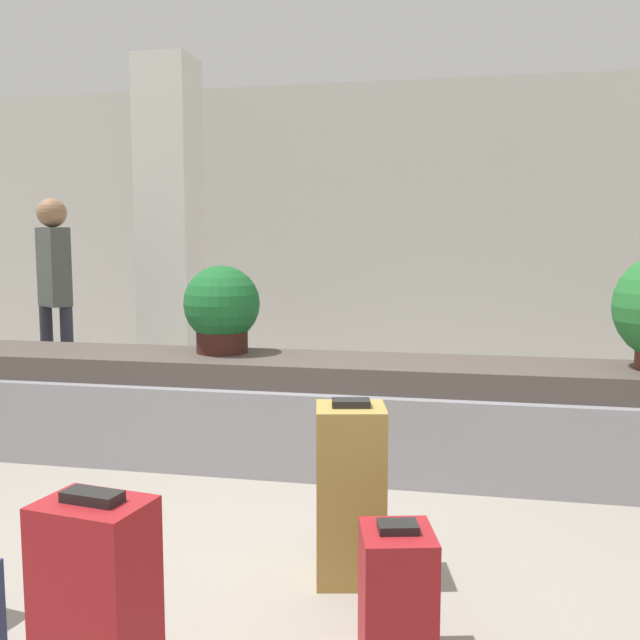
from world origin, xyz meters
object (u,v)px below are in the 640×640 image
object	(u,v)px
suitcase_1	(397,595)
traveler_0	(54,280)
suitcase_2	(97,625)
pillar	(170,225)
suitcase_0	(350,493)
potted_plant_0	(222,309)

from	to	relation	value
suitcase_1	traveler_0	xyz separation A→B (m)	(-3.35, 3.34, 0.87)
suitcase_1	suitcase_2	xyz separation A→B (m)	(-0.79, -0.60, 0.13)
pillar	suitcase_1	xyz separation A→B (m)	(2.65, -4.28, -1.36)
suitcase_1	suitcase_0	bearing A→B (deg)	100.79
suitcase_2	traveler_0	world-z (taller)	traveler_0
suitcase_2	potted_plant_0	size ratio (longest dim) A/B	1.28
suitcase_0	suitcase_2	distance (m)	1.28
suitcase_2	potted_plant_0	bearing A→B (deg)	110.92
pillar	suitcase_1	size ratio (longest dim) A/B	6.48
suitcase_2	suitcase_0	bearing A→B (deg)	73.68
suitcase_0	suitcase_1	size ratio (longest dim) A/B	1.59
suitcase_0	traveler_0	size ratio (longest dim) A/B	0.43
suitcase_1	potted_plant_0	xyz separation A→B (m)	(-1.41, 2.22, 0.76)
suitcase_0	suitcase_2	bearing A→B (deg)	-126.77
pillar	traveler_0	bearing A→B (deg)	-126.63
suitcase_2	potted_plant_0	distance (m)	2.95
suitcase_0	potted_plant_0	world-z (taller)	potted_plant_0
suitcase_2	traveler_0	xyz separation A→B (m)	(-2.56, 3.94, 0.74)
suitcase_2	traveler_0	distance (m)	4.75
suitcase_0	suitcase_2	size ratio (longest dim) A/B	1.04
suitcase_0	suitcase_1	xyz separation A→B (m)	(0.25, -0.56, -0.15)
suitcase_0	potted_plant_0	distance (m)	2.11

